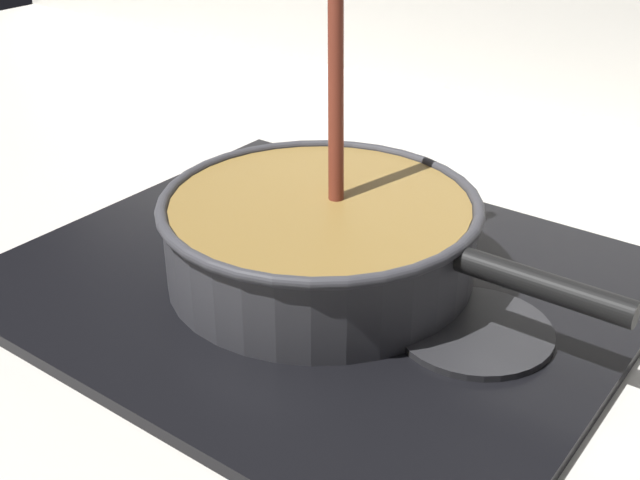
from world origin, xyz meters
TOP-DOWN VIEW (x-y plane):
  - ground at (0.00, 0.00)m, footprint 2.40×1.60m
  - hob_plate at (0.09, 0.16)m, footprint 0.56×0.48m
  - burner_ring at (0.09, 0.16)m, footprint 0.16×0.16m
  - spare_burner at (0.25, 0.16)m, footprint 0.13×0.13m
  - cooking_pan at (0.09, 0.16)m, footprint 0.43×0.29m

SIDE VIEW (x-z plane):
  - ground at x=0.00m, z-range -0.04..0.00m
  - hob_plate at x=0.09m, z-range 0.00..0.01m
  - spare_burner at x=0.25m, z-range 0.01..0.02m
  - burner_ring at x=0.09m, z-range 0.01..0.02m
  - cooking_pan at x=0.09m, z-range -0.10..0.21m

